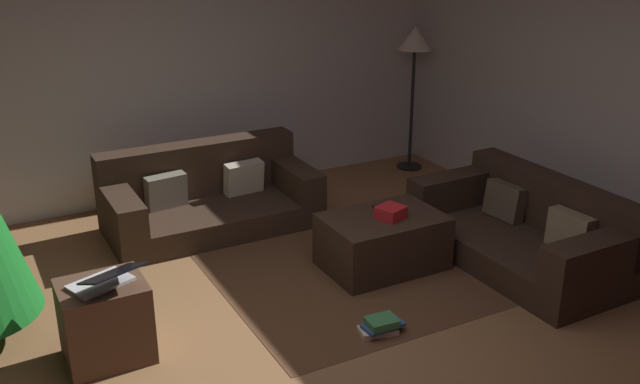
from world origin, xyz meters
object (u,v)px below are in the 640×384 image
object	(u,v)px
couch_left	(208,197)
book_stack	(381,326)
ottoman	(383,242)
tv_remote	(379,209)
corner_lamp	(415,49)
gift_box	(391,212)
laptop	(105,279)
side_table	(105,321)
couch_right	(528,231)

from	to	relation	value
couch_left	book_stack	bearing A→B (deg)	99.44
ottoman	book_stack	size ratio (longest dim) A/B	2.91
tv_remote	corner_lamp	distance (m)	2.54
ottoman	book_stack	xyz separation A→B (m)	(-0.55, -0.83, -0.16)
couch_left	corner_lamp	bearing A→B (deg)	-170.14
couch_left	ottoman	bearing A→B (deg)	122.34
couch_left	gift_box	size ratio (longest dim) A/B	9.38
ottoman	couch_left	bearing A→B (deg)	122.23
laptop	gift_box	bearing A→B (deg)	6.24
couch_left	laptop	distance (m)	2.20
side_table	couch_right	bearing A→B (deg)	-3.64
couch_right	ottoman	world-z (taller)	couch_right
couch_left	corner_lamp	size ratio (longest dim) A/B	1.18
ottoman	side_table	world-z (taller)	side_table
couch_left	gift_box	xyz separation A→B (m)	(0.96, -1.53, 0.22)
corner_lamp	gift_box	bearing A→B (deg)	-128.65
couch_right	corner_lamp	bearing A→B (deg)	-12.58
couch_right	corner_lamp	world-z (taller)	corner_lamp
gift_box	tv_remote	bearing A→B (deg)	88.72
corner_lamp	ottoman	bearing A→B (deg)	-130.00
couch_right	side_table	world-z (taller)	couch_right
side_table	laptop	bearing A→B (deg)	-69.59
couch_right	laptop	world-z (taller)	laptop
ottoman	tv_remote	bearing A→B (deg)	73.48
couch_left	side_table	world-z (taller)	couch_left
book_stack	corner_lamp	xyz separation A→B (m)	(2.15, 2.74, 1.27)
couch_left	side_table	xyz separation A→B (m)	(-1.29, -1.72, -0.00)
book_stack	side_table	bearing A→B (deg)	160.71
couch_left	tv_remote	size ratio (longest dim) A/B	11.55
laptop	corner_lamp	distance (m)	4.46
couch_right	gift_box	bearing A→B (deg)	68.75
ottoman	gift_box	distance (m)	0.27
couch_right	side_table	distance (m)	3.33
couch_left	laptop	size ratio (longest dim) A/B	3.86
couch_left	ottoman	xyz separation A→B (m)	(0.93, -1.47, -0.05)
couch_right	book_stack	world-z (taller)	couch_right
book_stack	couch_right	bearing A→B (deg)	12.77
gift_box	corner_lamp	world-z (taller)	corner_lamp
ottoman	side_table	xyz separation A→B (m)	(-2.22, -0.25, 0.04)
gift_box	side_table	distance (m)	2.27
tv_remote	corner_lamp	bearing A→B (deg)	53.79
couch_left	couch_right	world-z (taller)	couch_left
tv_remote	laptop	bearing A→B (deg)	-164.56
ottoman	book_stack	bearing A→B (deg)	-123.43
ottoman	gift_box	world-z (taller)	gift_box
gift_box	corner_lamp	bearing A→B (deg)	51.35
laptop	book_stack	world-z (taller)	laptop
corner_lamp	book_stack	bearing A→B (deg)	-128.12
ottoman	couch_right	bearing A→B (deg)	-22.58
tv_remote	couch_left	bearing A→B (deg)	130.26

